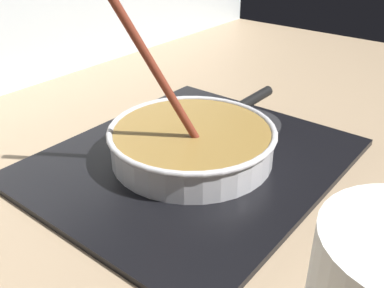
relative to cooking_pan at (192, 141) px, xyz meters
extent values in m
cube|color=#9E8466|center=(-0.14, -0.20, -0.07)|extent=(2.40, 1.60, 0.04)
cube|color=black|center=(0.00, 0.00, -0.04)|extent=(0.56, 0.48, 0.01)
torus|color=#592D0C|center=(0.00, 0.00, -0.03)|extent=(0.17, 0.17, 0.01)
cylinder|color=#262628|center=(0.18, 0.00, -0.03)|extent=(0.16, 0.16, 0.01)
cylinder|color=silver|center=(0.00, 0.00, -0.01)|extent=(0.30, 0.30, 0.06)
cylinder|color=olive|center=(0.00, 0.00, 0.00)|extent=(0.28, 0.28, 0.05)
torus|color=silver|center=(0.00, 0.00, 0.02)|extent=(0.31, 0.31, 0.01)
cylinder|color=black|center=(0.21, 0.00, 0.01)|extent=(0.13, 0.02, 0.02)
cylinder|color=beige|center=(0.02, -0.07, 0.01)|extent=(0.03, 0.03, 0.01)
cylinder|color=beige|center=(0.02, 0.00, 0.01)|extent=(0.03, 0.03, 0.01)
cylinder|color=beige|center=(0.06, -0.04, 0.01)|extent=(0.04, 0.04, 0.01)
cylinder|color=beige|center=(-0.08, -0.02, 0.01)|extent=(0.03, 0.03, 0.01)
cylinder|color=beige|center=(-0.03, 0.08, 0.01)|extent=(0.04, 0.04, 0.01)
cylinder|color=#EDD88C|center=(-0.06, -0.10, 0.01)|extent=(0.04, 0.04, 0.01)
cylinder|color=#E5CC7A|center=(-0.06, -0.05, 0.01)|extent=(0.04, 0.04, 0.01)
cylinder|color=#EDD88C|center=(0.09, 0.00, 0.01)|extent=(0.03, 0.03, 0.01)
cylinder|color=maroon|center=(-0.06, 0.02, 0.14)|extent=(0.12, 0.11, 0.27)
cube|color=brown|center=(-0.01, -0.03, 0.01)|extent=(0.05, 0.05, 0.01)
camera|label=1|loc=(-0.55, -0.43, 0.38)|focal=40.69mm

